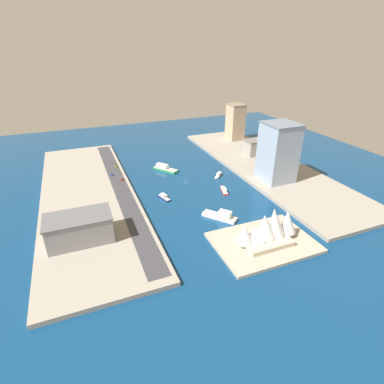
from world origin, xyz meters
TOP-DOWN VIEW (x-y plane):
  - ground_plane at (0.00, 0.00)m, footprint 440.00×440.00m
  - quay_west at (-83.41, 0.00)m, footprint 70.00×240.00m
  - quay_east at (83.41, 0.00)m, footprint 70.00×240.00m
  - peninsula_point at (-11.03, 105.43)m, footprint 60.36×43.48m
  - road_strip at (57.29, 0.00)m, footprint 12.58×228.00m
  - ferry_white_commuter at (-0.20, 69.40)m, footprint 21.07×23.64m
  - yacht_sleek_gray at (-31.03, 3.45)m, footprint 11.83×11.68m
  - ferry_green_doubledeck at (10.54, -28.99)m, footprint 20.82×24.87m
  - tugboat_red at (-21.44, 32.96)m, footprint 7.49×16.76m
  - patrol_launch_navy at (28.02, 26.11)m, footprint 7.25×14.30m
  - apartment_midrise_tan at (-97.27, -86.33)m, footprint 17.92×20.07m
  - carpark_squat_concrete at (-94.53, -28.97)m, footprint 31.63×16.62m
  - warehouse_low_gray at (92.19, 63.64)m, footprint 38.75×22.38m
  - tower_tall_glass at (-71.13, 32.67)m, footprint 26.24×27.60m
  - pickup_red at (53.86, -15.06)m, footprint 1.92×5.14m
  - taxi_yellow_cab at (53.83, -47.71)m, footprint 2.08×4.74m
  - hatchback_blue at (60.61, -28.94)m, footprint 2.03×4.70m
  - traffic_light_waterfront at (49.51, -25.21)m, footprint 0.36×0.36m
  - opera_landmark at (-12.47, 105.43)m, footprint 41.35×22.50m
  - park_tree_cluster at (-88.32, -35.75)m, footprint 10.00×20.69m

SIDE VIEW (x-z plane):
  - ground_plane at x=0.00m, z-range 0.00..0.00m
  - peninsula_point at x=-11.03m, z-range 0.00..2.00m
  - tugboat_red at x=-21.44m, z-range -0.56..3.06m
  - yacht_sleek_gray at x=-31.03m, z-range -0.42..3.04m
  - patrol_launch_navy at x=28.02m, z-range -0.45..3.10m
  - quay_west at x=-83.41m, z-range 0.00..2.84m
  - quay_east at x=83.41m, z-range 0.00..2.84m
  - ferry_green_doubledeck at x=10.54m, z-range -0.82..4.93m
  - ferry_white_commuter at x=-0.20m, z-range -1.07..5.39m
  - road_strip at x=57.29m, z-range 2.84..2.99m
  - pickup_red at x=53.86m, z-range 3.00..4.43m
  - hatchback_blue at x=60.61m, z-range 2.97..4.64m
  - taxi_yellow_cab at x=53.83m, z-range 2.97..4.65m
  - traffic_light_waterfront at x=49.51m, z-range 3.94..10.44m
  - park_tree_cluster at x=-88.32m, z-range 4.12..13.31m
  - opera_landmark at x=-12.47m, z-range -0.75..22.17m
  - carpark_squat_concrete at x=-94.53m, z-range 2.88..18.83m
  - warehouse_low_gray at x=92.19m, z-range 2.88..19.64m
  - apartment_midrise_tan at x=-97.27m, z-range 2.88..45.00m
  - tower_tall_glass at x=-71.13m, z-range 2.88..52.34m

